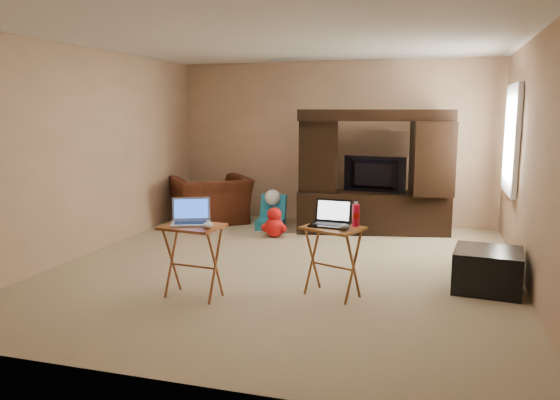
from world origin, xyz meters
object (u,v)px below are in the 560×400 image
(tray_table_left, at_px, (193,261))
(water_bottle, at_px, (356,215))
(plush_toy, at_px, (274,222))
(ottoman, at_px, (488,270))
(recliner, at_px, (211,200))
(television, at_px, (373,175))
(laptop_left, at_px, (190,212))
(mouse_left, at_px, (208,225))
(entertainment_center, at_px, (373,172))
(child_rocker, at_px, (270,212))
(push_toy, at_px, (404,220))
(laptop_right, at_px, (329,214))
(tray_table_right, at_px, (332,262))
(mouse_right, at_px, (345,227))

(tray_table_left, height_order, water_bottle, water_bottle)
(plush_toy, bearing_deg, ottoman, -30.71)
(recliner, bearing_deg, television, 140.14)
(ottoman, distance_m, water_bottle, 1.45)
(ottoman, bearing_deg, laptop_left, -160.25)
(ottoman, height_order, mouse_left, mouse_left)
(entertainment_center, bearing_deg, child_rocker, 176.71)
(entertainment_center, relative_size, ottoman, 3.42)
(push_toy, relative_size, laptop_right, 1.43)
(tray_table_right, relative_size, water_bottle, 3.25)
(entertainment_center, distance_m, mouse_right, 3.01)
(ottoman, relative_size, mouse_right, 4.60)
(tray_table_left, xyz_separation_m, laptop_right, (1.21, 0.42, 0.45))
(child_rocker, height_order, water_bottle, water_bottle)
(television, relative_size, laptop_left, 2.47)
(entertainment_center, height_order, push_toy, entertainment_center)
(tray_table_right, relative_size, mouse_left, 4.78)
(tray_table_right, relative_size, mouse_right, 4.92)
(mouse_right, bearing_deg, laptop_left, -169.95)
(tray_table_right, height_order, laptop_left, laptop_left)
(push_toy, relative_size, mouse_right, 3.68)
(entertainment_center, bearing_deg, mouse_right, -98.95)
(television, height_order, tray_table_left, television)
(tray_table_right, distance_m, mouse_right, 0.41)
(tray_table_left, relative_size, water_bottle, 3.34)
(recliner, relative_size, mouse_right, 8.12)
(recliner, relative_size, push_toy, 2.21)
(laptop_left, bearing_deg, child_rocker, 70.68)
(tray_table_left, distance_m, mouse_right, 1.45)
(plush_toy, bearing_deg, laptop_left, -90.73)
(recliner, relative_size, laptop_right, 3.15)
(plush_toy, height_order, tray_table_left, tray_table_left)
(child_rocker, height_order, mouse_right, mouse_right)
(entertainment_center, xyz_separation_m, mouse_right, (0.11, -3.00, -0.18))
(push_toy, height_order, laptop_right, laptop_right)
(recliner, bearing_deg, mouse_left, 73.30)
(child_rocker, relative_size, laptop_left, 1.41)
(tray_table_right, bearing_deg, ottoman, 44.92)
(laptop_right, relative_size, mouse_right, 2.58)
(recliner, bearing_deg, water_bottle, 94.30)
(push_toy, distance_m, laptop_right, 3.06)
(tray_table_left, height_order, laptop_right, laptop_right)
(television, bearing_deg, tray_table_left, 76.60)
(child_rocker, bearing_deg, plush_toy, -69.09)
(mouse_left, bearing_deg, water_bottle, 23.56)
(tray_table_left, bearing_deg, ottoman, 26.34)
(entertainment_center, relative_size, push_toy, 4.28)
(tray_table_right, distance_m, mouse_left, 1.22)
(tray_table_left, bearing_deg, laptop_right, 24.95)
(push_toy, height_order, ottoman, ottoman)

